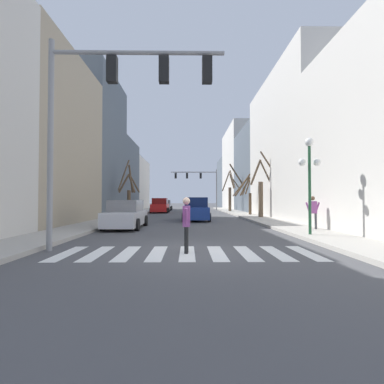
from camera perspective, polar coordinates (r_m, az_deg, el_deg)
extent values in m
plane|color=#4C4C4F|center=(9.47, -0.92, -11.26)|extent=(240.00, 240.00, 0.00)
cube|color=#ADA89E|center=(11.07, -32.54, -9.21)|extent=(2.29, 90.00, 0.15)
cube|color=#ADA89E|center=(11.04, 30.79, -9.25)|extent=(2.29, 90.00, 0.15)
cube|color=tan|center=(21.67, -28.28, 8.71)|extent=(6.00, 10.11, 10.74)
cube|color=#515B66|center=(30.80, -19.69, 8.06)|extent=(6.00, 9.55, 13.30)
cube|color=#515B66|center=(39.28, -15.37, 2.83)|extent=(6.00, 8.80, 9.00)
cube|color=beige|center=(48.99, -12.42, 1.39)|extent=(6.00, 11.22, 8.00)
cube|color=beige|center=(27.51, 20.44, 8.01)|extent=(6.00, 14.90, 12.17)
cube|color=#515B66|center=(40.01, 13.52, 3.92)|extent=(6.00, 11.72, 10.64)
cube|color=beige|center=(53.27, 9.92, 4.30)|extent=(6.00, 15.25, 13.82)
cube|color=#515B66|center=(66.07, 7.81, 1.68)|extent=(6.00, 11.06, 10.37)
cube|color=white|center=(9.87, -22.72, -10.73)|extent=(0.45, 2.60, 0.01)
cube|color=white|center=(9.58, -17.62, -11.07)|extent=(0.45, 2.60, 0.01)
cube|color=white|center=(9.36, -12.23, -11.33)|extent=(0.45, 2.60, 0.01)
cube|color=white|center=(9.23, -6.64, -11.49)|extent=(0.45, 2.60, 0.01)
cube|color=white|center=(9.18, -0.92, -11.55)|extent=(0.45, 2.60, 0.01)
cube|color=white|center=(9.22, 4.79, -11.50)|extent=(0.45, 2.60, 0.01)
cube|color=white|center=(9.35, 10.40, -11.35)|extent=(0.45, 2.60, 0.01)
cube|color=white|center=(9.56, 15.80, -11.09)|extent=(0.45, 2.60, 0.01)
cube|color=white|center=(9.85, 20.92, -10.76)|extent=(0.45, 2.60, 0.01)
cylinder|color=gray|center=(10.57, -25.37, 8.19)|extent=(0.18, 0.18, 6.72)
cylinder|color=gray|center=(10.70, -10.22, 24.66)|extent=(5.52, 0.14, 0.14)
cube|color=black|center=(10.62, -14.97, 21.61)|extent=(0.32, 0.28, 0.84)
cube|color=black|center=(10.37, -5.35, 22.16)|extent=(0.32, 0.28, 0.84)
cube|color=black|center=(10.36, 2.89, 22.18)|extent=(0.32, 0.28, 0.84)
cylinder|color=gray|center=(45.28, 4.70, 0.42)|extent=(0.18, 0.18, 6.15)
cylinder|color=gray|center=(45.25, 0.35, 3.81)|extent=(6.86, 0.14, 0.14)
cube|color=black|center=(45.24, 1.66, 3.12)|extent=(0.32, 0.28, 0.84)
cube|color=black|center=(45.20, -0.95, 3.12)|extent=(0.32, 0.28, 0.84)
cube|color=black|center=(45.24, -3.13, 3.12)|extent=(0.32, 0.28, 0.84)
cylinder|color=#1E4C2D|center=(13.55, 21.51, 0.32)|extent=(0.12, 0.12, 3.71)
sphere|color=white|center=(13.76, 21.43, 8.83)|extent=(0.36, 0.36, 0.36)
sphere|color=white|center=(13.52, 20.20, 5.36)|extent=(0.31, 0.31, 0.31)
sphere|color=white|center=(13.76, 22.70, 5.27)|extent=(0.31, 0.31, 0.31)
cube|color=red|center=(36.55, -6.12, -2.99)|extent=(1.89, 4.25, 0.88)
cube|color=maroon|center=(36.54, -6.12, -1.74)|extent=(1.74, 2.21, 0.72)
cylinder|color=black|center=(37.97, -7.39, -3.37)|extent=(0.22, 0.64, 0.64)
cylinder|color=black|center=(37.80, -4.48, -3.39)|extent=(0.22, 0.64, 0.64)
cylinder|color=black|center=(35.36, -7.89, -3.52)|extent=(0.22, 0.64, 0.64)
cylinder|color=black|center=(35.17, -4.76, -3.54)|extent=(0.22, 0.64, 0.64)
cube|color=silver|center=(44.23, -5.23, -2.81)|extent=(1.84, 4.84, 0.75)
cube|color=slate|center=(44.22, -5.23, -1.93)|extent=(1.69, 2.52, 0.61)
cylinder|color=black|center=(45.81, -6.25, -3.04)|extent=(0.22, 0.64, 0.64)
cylinder|color=black|center=(45.67, -3.91, -3.05)|extent=(0.22, 0.64, 0.64)
cylinder|color=black|center=(42.83, -6.64, -3.15)|extent=(0.22, 0.64, 0.64)
cylinder|color=black|center=(42.68, -4.13, -3.16)|extent=(0.22, 0.64, 0.64)
cube|color=navy|center=(22.94, 0.73, -3.93)|extent=(1.83, 4.62, 0.88)
cube|color=#0E1C46|center=(22.92, 0.73, -1.93)|extent=(1.68, 2.40, 0.72)
cylinder|color=black|center=(24.38, -1.56, -4.48)|extent=(0.22, 0.64, 0.64)
cylinder|color=black|center=(24.43, 2.84, -4.47)|extent=(0.22, 0.64, 0.64)
cylinder|color=black|center=(21.52, -1.66, -4.88)|extent=(0.22, 0.64, 0.64)
cylinder|color=black|center=(21.57, 3.32, -4.87)|extent=(0.22, 0.64, 0.64)
cube|color=silver|center=(17.31, -12.45, -4.88)|extent=(1.73, 4.82, 0.77)
cube|color=slate|center=(17.28, -12.44, -2.55)|extent=(1.59, 2.50, 0.63)
cylinder|color=black|center=(18.97, -14.16, -5.30)|extent=(0.22, 0.64, 0.64)
cylinder|color=black|center=(18.64, -8.85, -5.40)|extent=(0.22, 0.64, 0.64)
cylinder|color=black|center=(16.09, -16.63, -5.99)|extent=(0.22, 0.64, 0.64)
cylinder|color=black|center=(15.70, -10.39, -6.14)|extent=(0.22, 0.64, 0.64)
cylinder|color=black|center=(9.32, -1.05, -8.94)|extent=(0.12, 0.12, 0.80)
cylinder|color=black|center=(9.03, -1.10, -9.18)|extent=(0.12, 0.12, 0.80)
cube|color=#9E4C93|center=(9.11, -1.07, -4.62)|extent=(0.23, 0.39, 0.63)
sphere|color=beige|center=(9.09, -1.07, -1.73)|extent=(0.22, 0.22, 0.22)
cylinder|color=#9E4C93|center=(9.33, -1.04, -4.80)|extent=(0.09, 0.27, 0.61)
cylinder|color=#9E4C93|center=(8.89, -1.12, -4.97)|extent=(0.09, 0.27, 0.61)
cylinder|color=#4C4C51|center=(16.17, 22.51, -5.15)|extent=(0.12, 0.12, 0.77)
cylinder|color=#4C4C51|center=(16.11, 21.54, -5.17)|extent=(0.12, 0.12, 0.77)
cube|color=#9E4C93|center=(16.11, 22.00, -2.71)|extent=(0.41, 0.27, 0.61)
sphere|color=brown|center=(16.10, 21.99, -1.12)|extent=(0.22, 0.22, 0.22)
cylinder|color=#9E4C93|center=(16.16, 22.75, -2.84)|extent=(0.27, 0.13, 0.59)
cylinder|color=#9E4C93|center=(16.06, 21.25, -2.86)|extent=(0.27, 0.13, 0.59)
cylinder|color=brown|center=(29.90, 11.01, -2.21)|extent=(0.28, 0.28, 2.09)
cylinder|color=brown|center=(30.05, 9.38, 1.27)|extent=(1.68, 0.70, 2.22)
cylinder|color=brown|center=(29.58, 10.09, 1.05)|extent=(1.18, 0.65, 1.86)
cylinder|color=brown|center=(29.62, 9.62, 1.33)|extent=(1.64, 0.50, 2.26)
cylinder|color=brown|center=(30.42, 10.56, 0.90)|extent=(0.34, 1.16, 1.41)
cylinder|color=brown|center=(30.43, 10.27, 1.37)|extent=(0.62, 1.23, 2.15)
cylinder|color=brown|center=(38.32, 7.23, -1.38)|extent=(0.37, 0.37, 2.99)
cylinder|color=brown|center=(38.43, 8.62, 3.06)|extent=(2.02, 0.51, 3.17)
cylinder|color=brown|center=(38.04, 7.60, 2.06)|extent=(0.56, 0.92, 1.94)
cylinder|color=brown|center=(38.04, 8.21, 1.84)|extent=(1.28, 1.05, 2.07)
cylinder|color=brown|center=(39.13, 6.48, 2.02)|extent=(0.87, 1.73, 2.53)
cylinder|color=brown|center=(37.54, 7.71, 2.51)|extent=(0.48, 1.94, 2.36)
cylinder|color=brown|center=(27.91, -11.93, -2.04)|extent=(0.32, 0.32, 2.31)
cylinder|color=brown|center=(28.47, -11.58, 2.42)|extent=(0.29, 1.18, 2.56)
cylinder|color=brown|center=(27.79, -12.83, 1.64)|extent=(0.96, 0.67, 1.79)
cylinder|color=brown|center=(27.71, -12.87, 3.17)|extent=(0.91, 0.90, 2.85)
cylinder|color=brown|center=(27.38, -11.37, 1.52)|extent=(0.84, 1.18, 1.66)
cylinder|color=brown|center=(28.38, -10.91, 1.63)|extent=(0.88, 1.17, 1.74)
cylinder|color=brown|center=(25.76, 12.96, -1.38)|extent=(0.39, 0.39, 2.95)
cylinder|color=brown|center=(25.97, 13.88, 3.60)|extent=(1.01, 0.15, 1.97)
cylinder|color=brown|center=(25.96, 12.03, 3.68)|extent=(0.93, 0.55, 2.19)
cylinder|color=brown|center=(25.82, 14.69, 4.69)|extent=(1.61, 0.73, 2.71)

